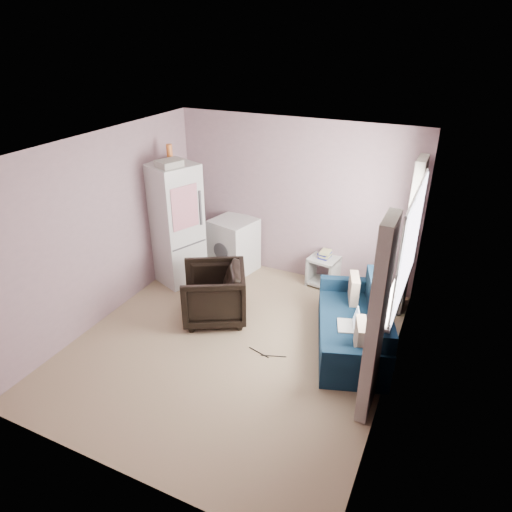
{
  "coord_description": "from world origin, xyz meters",
  "views": [
    {
      "loc": [
        2.25,
        -4.14,
        3.64
      ],
      "look_at": [
        0.05,
        0.6,
        1.0
      ],
      "focal_mm": 32.0,
      "sensor_mm": 36.0,
      "label": 1
    }
  ],
  "objects": [
    {
      "name": "fridge",
      "position": [
        -1.56,
        1.17,
        0.95
      ],
      "size": [
        0.84,
        0.84,
        2.13
      ],
      "rotation": [
        0.0,
        0.0,
        -0.38
      ],
      "color": "#BBBBBB",
      "rests_on": "ground"
    },
    {
      "name": "washing_machine",
      "position": [
        -0.91,
        1.8,
        0.46
      ],
      "size": [
        0.76,
        0.76,
        0.89
      ],
      "rotation": [
        0.0,
        0.0,
        -0.24
      ],
      "color": "#BBBBBB",
      "rests_on": "ground"
    },
    {
      "name": "sofa",
      "position": [
        1.41,
        0.6,
        0.28
      ],
      "size": [
        1.27,
        1.86,
        0.76
      ],
      "rotation": [
        0.0,
        0.0,
        0.32
      ],
      "color": "#0D253C",
      "rests_on": "ground"
    },
    {
      "name": "armchair",
      "position": [
        -0.51,
        0.43,
        0.42
      ],
      "size": [
        1.07,
        1.09,
        0.85
      ],
      "primitive_type": "imported",
      "rotation": [
        0.0,
        0.0,
        -1.07
      ],
      "color": "black",
      "rests_on": "ground"
    },
    {
      "name": "floor_cables",
      "position": [
        0.47,
        -0.01,
        0.01
      ],
      "size": [
        0.5,
        0.12,
        0.01
      ],
      "rotation": [
        0.0,
        0.0,
        0.07
      ],
      "color": "black",
      "rests_on": "ground"
    },
    {
      "name": "window_dressing",
      "position": [
        1.78,
        0.7,
        1.11
      ],
      "size": [
        0.17,
        2.62,
        2.18
      ],
      "color": "white",
      "rests_on": "ground"
    },
    {
      "name": "room",
      "position": [
        0.02,
        0.01,
        1.25
      ],
      "size": [
        3.84,
        4.24,
        2.54
      ],
      "color": "#9A8265",
      "rests_on": "ground"
    },
    {
      "name": "side_table",
      "position": [
        0.58,
        1.95,
        0.27
      ],
      "size": [
        0.48,
        0.48,
        0.58
      ],
      "rotation": [
        0.0,
        0.0,
        -0.15
      ],
      "color": "#A4A6A2",
      "rests_on": "ground"
    }
  ]
}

